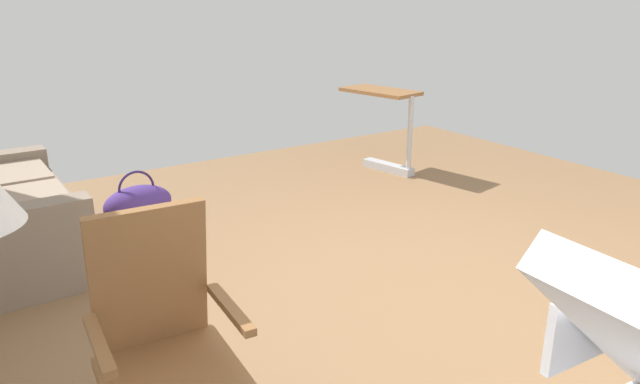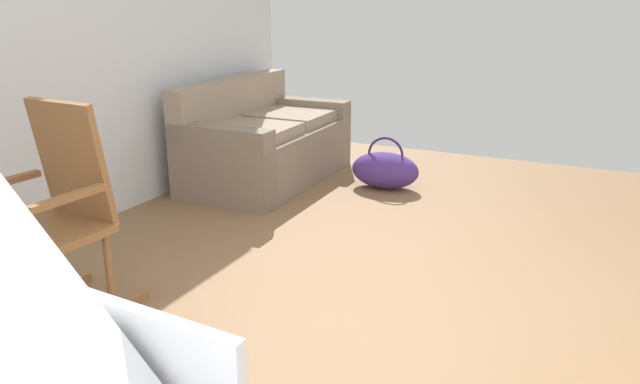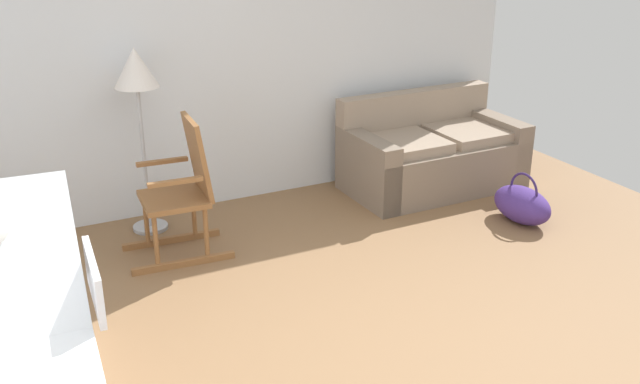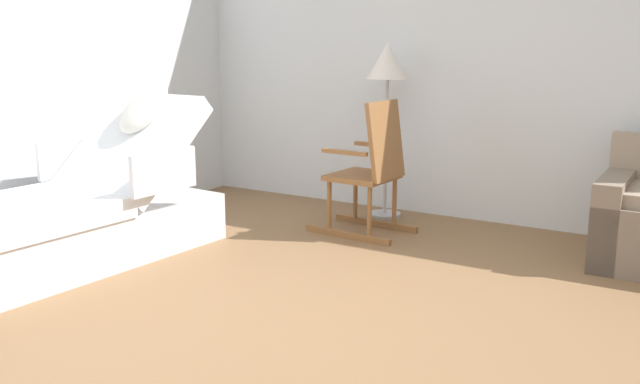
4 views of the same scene
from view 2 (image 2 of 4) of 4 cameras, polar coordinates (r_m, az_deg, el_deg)
The scene contains 5 objects.
ground_plane at distance 2.94m, azimuth 12.04°, elevation -13.22°, with size 6.93×6.93×0.00m, color olive.
back_wall at distance 4.04m, azimuth -27.11°, elevation 13.88°, with size 5.74×0.10×2.70m, color silver.
couch at distance 5.18m, azimuth -5.20°, elevation 4.46°, with size 1.61×0.87×0.85m.
rocking_chair at distance 3.12m, azimuth -23.59°, elevation -2.26°, with size 0.79×0.53×1.05m.
duffel_bag at distance 4.98m, azimuth 6.15°, elevation 2.09°, with size 0.36×0.58×0.43m.
Camera 2 is at (-2.47, -0.54, 1.49)m, focal length 33.92 mm.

